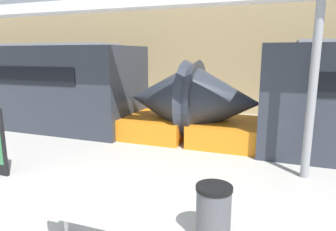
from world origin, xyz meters
name	(u,v)px	position (x,y,z in m)	size (l,w,h in m)	color
station_wall	(230,61)	(0.00, 11.69, 2.50)	(56.00, 0.20, 5.00)	tan
bench_near	(99,217)	(-0.13, 0.59, 0.48)	(1.65, 0.45, 0.80)	silver
trash_bin	(213,213)	(1.42, 1.32, 0.45)	(0.56, 0.56, 0.90)	#4C4F54
support_column_near	(312,93)	(2.93, 4.46, 1.98)	(0.19, 0.19, 3.95)	gray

